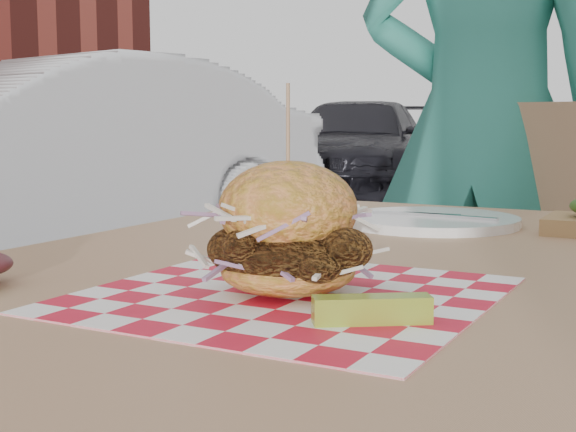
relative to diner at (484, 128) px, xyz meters
name	(u,v)px	position (x,y,z in m)	size (l,w,h in m)	color
diner	(484,128)	(0.00, 0.00, 0.00)	(0.65, 0.43, 1.78)	teal
car_white	(47,157)	(-3.31, 1.83, -0.23)	(1.39, 3.98, 1.31)	silver
car_dark	(357,147)	(-3.31, 6.88, -0.33)	(1.56, 3.83, 1.11)	black
patio_table	(345,321)	(0.13, -1.14, -0.22)	(0.80, 1.20, 0.75)	tan
patio_chair	(533,278)	(0.17, -0.17, -0.34)	(0.53, 0.54, 0.95)	tan
paper_liner	(288,295)	(0.17, -1.36, -0.14)	(0.36, 0.36, 0.00)	red
sandwich	(288,236)	(0.17, -1.36, -0.08)	(0.17, 0.17, 0.19)	orange
pickle_spear	(372,310)	(0.28, -1.42, -0.13)	(0.10, 0.02, 0.02)	olive
place_setting	(431,221)	(0.13, -0.82, -0.13)	(0.27, 0.27, 0.02)	white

